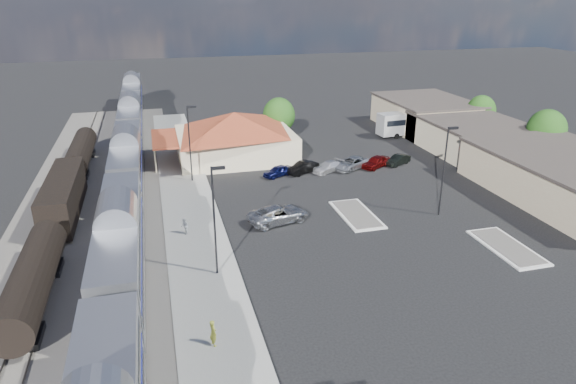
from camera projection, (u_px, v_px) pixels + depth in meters
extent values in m
plane|color=black|center=(325.00, 228.00, 48.50)|extent=(280.00, 280.00, 0.00)
cube|color=#4C4944|center=(97.00, 217.00, 50.63)|extent=(16.00, 100.00, 0.12)
cube|color=gray|center=(191.00, 215.00, 50.98)|extent=(5.50, 92.00, 0.18)
cube|color=silver|center=(121.00, 246.00, 38.49)|extent=(3.00, 20.00, 5.00)
cube|color=black|center=(125.00, 278.00, 39.50)|extent=(2.20, 16.00, 0.60)
cube|color=silver|center=(127.00, 162.00, 57.39)|extent=(3.00, 20.00, 5.00)
cube|color=black|center=(130.00, 185.00, 58.39)|extent=(2.20, 16.00, 0.60)
cube|color=silver|center=(131.00, 120.00, 76.29)|extent=(3.00, 20.00, 5.00)
cube|color=black|center=(133.00, 138.00, 77.29)|extent=(2.20, 16.00, 0.60)
cube|color=silver|center=(133.00, 94.00, 95.18)|extent=(3.00, 20.00, 5.00)
cube|color=black|center=(135.00, 109.00, 96.18)|extent=(2.20, 16.00, 0.60)
cylinder|color=black|center=(32.00, 278.00, 35.92)|extent=(2.80, 14.00, 2.80)
cube|color=black|center=(37.00, 300.00, 36.58)|extent=(2.20, 12.00, 0.60)
cube|color=black|center=(63.00, 195.00, 50.28)|extent=(2.80, 14.00, 3.60)
cube|color=black|center=(66.00, 213.00, 50.98)|extent=(2.20, 12.00, 0.60)
cylinder|color=black|center=(81.00, 151.00, 64.72)|extent=(2.80, 14.00, 2.80)
cube|color=black|center=(83.00, 164.00, 65.37)|extent=(2.20, 12.00, 0.60)
cube|color=beige|center=(235.00, 145.00, 68.36)|extent=(15.00, 12.00, 3.60)
pyramid|color=maroon|center=(234.00, 122.00, 67.23)|extent=(15.30, 12.24, 2.60)
cube|color=maroon|center=(165.00, 139.00, 65.63)|extent=(3.20, 9.60, 0.25)
cube|color=#C6B28C|center=(575.00, 181.00, 54.46)|extent=(14.00, 22.00, 4.20)
cube|color=#C6B28C|center=(476.00, 138.00, 70.69)|extent=(12.00, 18.00, 4.00)
cube|color=#3F3833|center=(478.00, 123.00, 69.91)|extent=(12.40, 18.40, 0.30)
cube|color=#C6B28C|center=(425.00, 115.00, 83.20)|extent=(12.00, 16.00, 4.50)
cube|color=#3F3833|center=(427.00, 100.00, 82.33)|extent=(12.40, 16.40, 0.30)
cube|color=silver|center=(356.00, 214.00, 51.23)|extent=(3.30, 7.50, 0.15)
cube|color=#4C4944|center=(357.00, 214.00, 51.20)|extent=(2.70, 6.90, 0.10)
cube|color=silver|center=(507.00, 247.00, 44.64)|extent=(3.30, 7.50, 0.15)
cube|color=#4C4944|center=(507.00, 247.00, 44.61)|extent=(2.70, 6.90, 0.10)
cylinder|color=black|center=(214.00, 223.00, 38.82)|extent=(0.16, 0.16, 9.00)
cube|color=black|center=(218.00, 168.00, 37.36)|extent=(1.00, 0.25, 0.22)
cylinder|color=black|center=(190.00, 145.00, 58.62)|extent=(0.16, 0.16, 9.00)
cube|color=black|center=(192.00, 107.00, 57.15)|extent=(1.00, 0.25, 0.22)
cylinder|color=black|center=(443.00, 172.00, 49.74)|extent=(0.16, 0.16, 9.00)
cube|color=black|center=(453.00, 128.00, 48.28)|extent=(1.00, 0.25, 0.22)
cylinder|color=#382314|center=(542.00, 151.00, 66.94)|extent=(0.30, 0.30, 2.86)
ellipsoid|color=#1D4714|center=(546.00, 130.00, 65.93)|extent=(4.94, 4.94, 5.46)
cylinder|color=#382314|center=(479.00, 127.00, 79.60)|extent=(0.30, 0.30, 2.55)
ellipsoid|color=#1D4714|center=(481.00, 111.00, 78.69)|extent=(4.41, 4.41, 4.87)
cylinder|color=#382314|center=(279.00, 133.00, 75.72)|extent=(0.30, 0.30, 2.73)
ellipsoid|color=#1D4714|center=(279.00, 115.00, 74.75)|extent=(4.71, 4.71, 5.21)
imported|color=#A2A5AA|center=(279.00, 214.00, 49.41)|extent=(6.46, 4.06, 1.66)
cube|color=silver|center=(413.00, 122.00, 79.20)|extent=(11.69, 3.45, 3.26)
cube|color=black|center=(413.00, 120.00, 79.05)|extent=(10.77, 3.41, 0.86)
cylinder|color=black|center=(438.00, 132.00, 80.07)|extent=(0.88, 0.36, 0.86)
cylinder|color=black|center=(430.00, 128.00, 82.04)|extent=(0.88, 0.36, 0.86)
cylinder|color=black|center=(396.00, 136.00, 77.72)|extent=(0.88, 0.36, 0.86)
cylinder|color=black|center=(389.00, 132.00, 79.69)|extent=(0.88, 0.36, 0.86)
imported|color=gold|center=(213.00, 333.00, 31.84)|extent=(0.61, 0.76, 1.80)
imported|color=silver|center=(185.00, 226.00, 46.60)|extent=(0.65, 0.81, 1.56)
imported|color=#0D1242|center=(278.00, 171.00, 61.87)|extent=(4.13, 3.02, 1.31)
imported|color=black|center=(303.00, 168.00, 62.89)|extent=(4.57, 3.32, 1.43)
imported|color=silver|center=(328.00, 167.00, 63.41)|extent=(4.77, 3.55, 1.28)
imported|color=#93979B|center=(351.00, 163.00, 64.41)|extent=(5.88, 4.66, 1.48)
imported|color=maroon|center=(376.00, 162.00, 64.91)|extent=(4.68, 3.74, 1.49)
imported|color=black|center=(398.00, 160.00, 65.99)|extent=(4.06, 3.08, 1.28)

